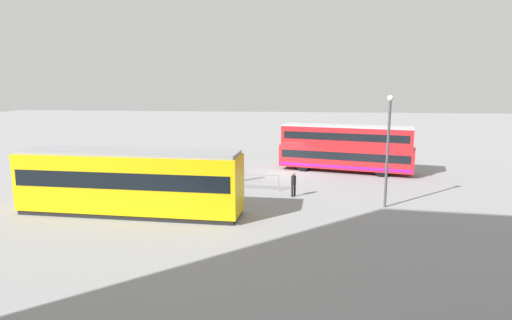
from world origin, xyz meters
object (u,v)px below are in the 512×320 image
at_px(double_decker_bus, 346,148).
at_px(info_sign, 170,164).
at_px(pedestrian_crossing, 294,183).
at_px(tram_yellow, 129,181).
at_px(street_lamp, 388,143).
at_px(pedestrian_near_railing, 240,168).

relative_size(double_decker_bus, info_sign, 4.76).
bearing_deg(pedestrian_crossing, double_decker_bus, -115.07).
height_order(tram_yellow, street_lamp, street_lamp).
relative_size(pedestrian_crossing, info_sign, 0.68).
distance_m(double_decker_bus, info_sign, 14.58).
height_order(double_decker_bus, pedestrian_crossing, double_decker_bus).
bearing_deg(double_decker_bus, pedestrian_crossing, 64.93).
height_order(pedestrian_crossing, info_sign, info_sign).
height_order(tram_yellow, pedestrian_crossing, tram_yellow).
relative_size(double_decker_bus, street_lamp, 1.68).
height_order(double_decker_bus, tram_yellow, double_decker_bus).
bearing_deg(tram_yellow, pedestrian_near_railing, -118.76).
bearing_deg(info_sign, street_lamp, 164.67).
bearing_deg(pedestrian_crossing, pedestrian_near_railing, -44.16).
xyz_separation_m(pedestrian_near_railing, pedestrian_crossing, (-4.18, 4.06, -0.12)).
bearing_deg(street_lamp, pedestrian_near_railing, -31.11).
bearing_deg(double_decker_bus, pedestrian_near_railing, 29.21).
distance_m(double_decker_bus, pedestrian_crossing, 9.62).
xyz_separation_m(double_decker_bus, pedestrian_near_railing, (8.23, 4.60, -0.96)).
height_order(pedestrian_near_railing, pedestrian_crossing, pedestrian_near_railing).
distance_m(tram_yellow, pedestrian_crossing, 10.33).
bearing_deg(pedestrian_crossing, street_lamp, 162.01).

